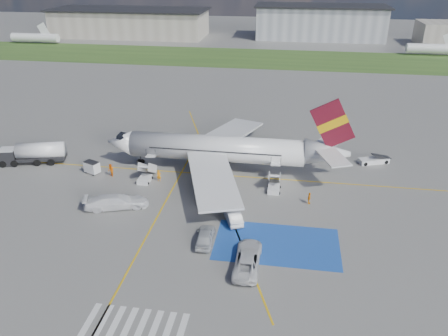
{
  "coord_description": "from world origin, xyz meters",
  "views": [
    {
      "loc": [
        10.33,
        -44.97,
        29.29
      ],
      "look_at": [
        2.19,
        7.36,
        3.5
      ],
      "focal_mm": 35.0,
      "sensor_mm": 36.0,
      "label": 1
    }
  ],
  "objects_px": {
    "airliner": "(226,149)",
    "car_silver_a": "(205,236)",
    "van_white_a": "(248,257)",
    "fuel_tanker": "(34,155)",
    "car_silver_b": "(233,215)",
    "gpu_cart": "(92,168)",
    "van_white_b": "(116,200)",
    "belt_loader": "(374,161)"
  },
  "relations": [
    {
      "from": "airliner",
      "to": "car_silver_a",
      "type": "distance_m",
      "value": 19.09
    },
    {
      "from": "gpu_cart",
      "to": "van_white_a",
      "type": "distance_m",
      "value": 30.99
    },
    {
      "from": "airliner",
      "to": "van_white_b",
      "type": "xyz_separation_m",
      "value": [
        -12.3,
        -13.2,
        -2.2
      ]
    },
    {
      "from": "gpu_cart",
      "to": "car_silver_a",
      "type": "relative_size",
      "value": 0.54
    },
    {
      "from": "airliner",
      "to": "van_white_a",
      "type": "xyz_separation_m",
      "value": [
        5.6,
        -22.18,
        -2.33
      ]
    },
    {
      "from": "airliner",
      "to": "fuel_tanker",
      "type": "xyz_separation_m",
      "value": [
        -30.07,
        -2.26,
        -1.99
      ]
    },
    {
      "from": "gpu_cart",
      "to": "belt_loader",
      "type": "relative_size",
      "value": 0.49
    },
    {
      "from": "car_silver_b",
      "to": "van_white_b",
      "type": "distance_m",
      "value": 15.24
    },
    {
      "from": "airliner",
      "to": "belt_loader",
      "type": "distance_m",
      "value": 23.51
    },
    {
      "from": "belt_loader",
      "to": "car_silver_b",
      "type": "xyz_separation_m",
      "value": [
        -19.65,
        -19.89,
        0.39
      ]
    },
    {
      "from": "van_white_a",
      "to": "van_white_b",
      "type": "distance_m",
      "value": 20.03
    },
    {
      "from": "gpu_cart",
      "to": "van_white_b",
      "type": "distance_m",
      "value": 11.62
    },
    {
      "from": "fuel_tanker",
      "to": "car_silver_a",
      "type": "relative_size",
      "value": 2.1
    },
    {
      "from": "van_white_a",
      "to": "van_white_b",
      "type": "xyz_separation_m",
      "value": [
        -17.9,
        8.98,
        0.13
      ]
    },
    {
      "from": "airliner",
      "to": "van_white_a",
      "type": "distance_m",
      "value": 23.0
    },
    {
      "from": "belt_loader",
      "to": "fuel_tanker",
      "type": "bearing_deg",
      "value": 168.15
    },
    {
      "from": "fuel_tanker",
      "to": "car_silver_b",
      "type": "xyz_separation_m",
      "value": [
        32.98,
        -11.73,
        -0.63
      ]
    },
    {
      "from": "gpu_cart",
      "to": "van_white_a",
      "type": "relative_size",
      "value": 0.46
    },
    {
      "from": "car_silver_a",
      "to": "van_white_a",
      "type": "distance_m",
      "value": 6.12
    },
    {
      "from": "airliner",
      "to": "fuel_tanker",
      "type": "distance_m",
      "value": 30.22
    },
    {
      "from": "fuel_tanker",
      "to": "car_silver_b",
      "type": "distance_m",
      "value": 35.01
    },
    {
      "from": "belt_loader",
      "to": "van_white_b",
      "type": "height_order",
      "value": "van_white_b"
    },
    {
      "from": "car_silver_a",
      "to": "fuel_tanker",
      "type": "bearing_deg",
      "value": -31.88
    },
    {
      "from": "car_silver_b",
      "to": "van_white_a",
      "type": "relative_size",
      "value": 0.83
    },
    {
      "from": "car_silver_a",
      "to": "van_white_a",
      "type": "xyz_separation_m",
      "value": [
        5.16,
        -3.28,
        0.24
      ]
    },
    {
      "from": "van_white_a",
      "to": "airliner",
      "type": "bearing_deg",
      "value": -75.59
    },
    {
      "from": "van_white_a",
      "to": "car_silver_b",
      "type": "bearing_deg",
      "value": -71.61
    },
    {
      "from": "airliner",
      "to": "gpu_cart",
      "type": "bearing_deg",
      "value": -167.93
    },
    {
      "from": "airliner",
      "to": "van_white_a",
      "type": "relative_size",
      "value": 6.52
    },
    {
      "from": "gpu_cart",
      "to": "airliner",
      "type": "bearing_deg",
      "value": 35.46
    },
    {
      "from": "fuel_tanker",
      "to": "car_silver_b",
      "type": "height_order",
      "value": "fuel_tanker"
    },
    {
      "from": "car_silver_a",
      "to": "van_white_b",
      "type": "xyz_separation_m",
      "value": [
        -12.74,
        5.7,
        0.37
      ]
    },
    {
      "from": "van_white_a",
      "to": "car_silver_a",
      "type": "bearing_deg",
      "value": -32.19
    },
    {
      "from": "gpu_cart",
      "to": "van_white_b",
      "type": "height_order",
      "value": "van_white_b"
    },
    {
      "from": "car_silver_b",
      "to": "van_white_a",
      "type": "distance_m",
      "value": 8.64
    },
    {
      "from": "car_silver_a",
      "to": "car_silver_b",
      "type": "distance_m",
      "value": 5.51
    },
    {
      "from": "airliner",
      "to": "car_silver_b",
      "type": "relative_size",
      "value": 7.86
    },
    {
      "from": "airliner",
      "to": "belt_loader",
      "type": "bearing_deg",
      "value": 14.67
    },
    {
      "from": "gpu_cart",
      "to": "car_silver_b",
      "type": "distance_m",
      "value": 24.58
    },
    {
      "from": "car_silver_b",
      "to": "van_white_a",
      "type": "xyz_separation_m",
      "value": [
        2.69,
        -8.2,
        0.29
      ]
    },
    {
      "from": "airliner",
      "to": "car_silver_b",
      "type": "xyz_separation_m",
      "value": [
        2.91,
        -13.98,
        -2.62
      ]
    },
    {
      "from": "fuel_tanker",
      "to": "van_white_b",
      "type": "relative_size",
      "value": 1.66
    }
  ]
}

